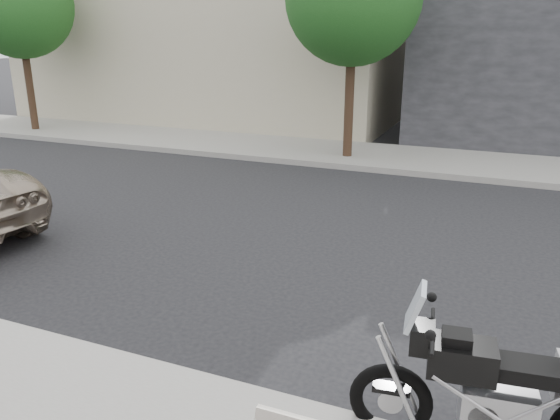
# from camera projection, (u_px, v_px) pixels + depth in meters

# --- Properties ---
(ground) EXTENTS (120.00, 120.00, 0.00)m
(ground) POSITION_uv_depth(u_px,v_px,m) (364.00, 251.00, 8.66)
(ground) COLOR black
(ground) RESTS_ON ground
(far_sidewalk) EXTENTS (44.00, 3.00, 0.15)m
(far_sidewalk) POSITION_uv_depth(u_px,v_px,m) (426.00, 161.00, 14.34)
(far_sidewalk) COLOR gray
(far_sidewalk) RESTS_ON ground
(far_building_cream) EXTENTS (14.00, 11.00, 8.00)m
(far_building_cream) POSITION_uv_depth(u_px,v_px,m) (237.00, 14.00, 22.54)
(far_building_cream) COLOR #B1A98E
(far_building_cream) RESTS_ON ground
(street_tree_right) EXTENTS (3.40, 3.40, 5.70)m
(street_tree_right) POSITION_uv_depth(u_px,v_px,m) (18.00, 4.00, 17.38)
(street_tree_right) COLOR #352418
(street_tree_right) RESTS_ON far_sidewalk
(motorcycle) EXTENTS (2.26, 0.90, 1.43)m
(motorcycle) POSITION_uv_depth(u_px,v_px,m) (513.00, 390.00, 4.30)
(motorcycle) COLOR black
(motorcycle) RESTS_ON ground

